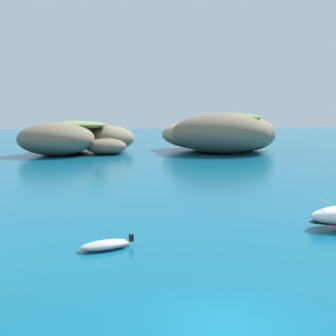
% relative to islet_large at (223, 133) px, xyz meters
% --- Properties ---
extents(ground_plane, '(400.00, 400.00, 0.00)m').
position_rel_islet_large_xyz_m(ground_plane, '(-21.00, -65.83, -3.26)').
color(ground_plane, '#0C5B7A').
extents(islet_large, '(25.18, 29.19, 7.07)m').
position_rel_islet_large_xyz_m(islet_large, '(0.00, 0.00, 0.00)').
color(islet_large, '#84755B').
rests_on(islet_large, ground).
extents(islet_small, '(22.02, 22.50, 5.67)m').
position_rel_islet_large_xyz_m(islet_small, '(-26.56, 1.14, -0.59)').
color(islet_small, '#84755B').
rests_on(islet_small, ground).
extents(dinghy_tender, '(2.87, 1.81, 0.58)m').
position_rel_islet_large_xyz_m(dinghy_tender, '(-24.35, -56.87, -3.04)').
color(dinghy_tender, '#B2B2B2').
rests_on(dinghy_tender, ground).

